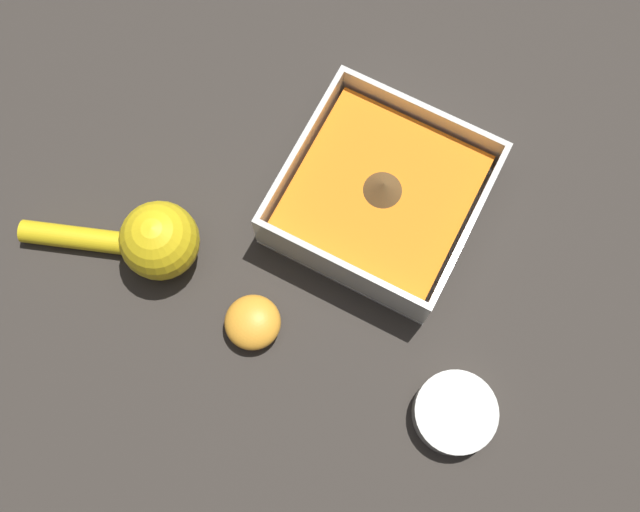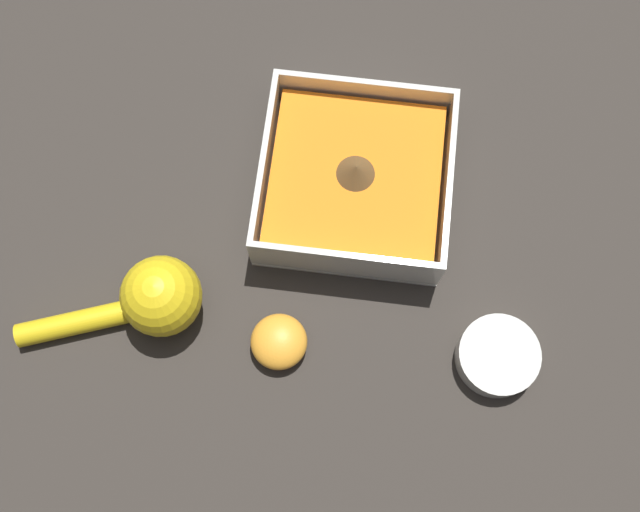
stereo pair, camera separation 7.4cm
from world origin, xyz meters
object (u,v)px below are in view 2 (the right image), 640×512
Objects in this scene: square_dish at (355,181)px; lemon_squeezer at (151,299)px; lemon_half at (279,342)px; spice_bowl at (497,356)px.

lemon_squeezer reaches higher than square_dish.
spice_bowl is at bearing 3.29° from lemon_half.
square_dish is at bearing 72.28° from lemon_half.
square_dish is 0.24m from lemon_squeezer.
spice_bowl is 0.34m from lemon_squeezer.
square_dish is 3.40× the size of lemon_half.
spice_bowl is 0.43× the size of lemon_squeezer.
lemon_squeezer is at bearing 169.87° from lemon_half.
square_dish reaches higher than lemon_half.
lemon_squeezer reaches higher than lemon_half.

